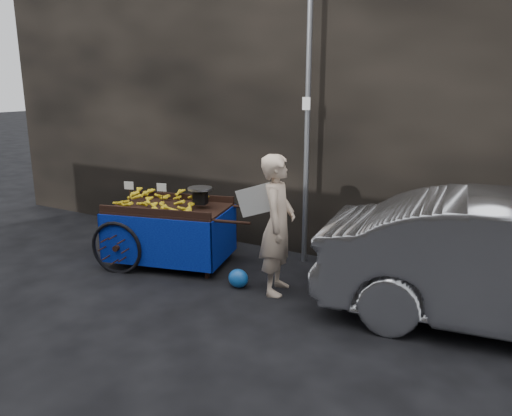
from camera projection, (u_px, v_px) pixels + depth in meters
The scene contains 6 objects.
ground at pixel (244, 286), 6.80m from camera, with size 80.00×80.00×0.00m, color black.
building_wall at pixel (346, 94), 8.18m from camera, with size 13.50×2.00×5.00m.
street_pole at pixel (307, 131), 7.25m from camera, with size 0.12×0.10×4.00m.
banana_cart at pixel (166, 212), 7.49m from camera, with size 2.56×1.61×1.29m.
vendor at pixel (278, 225), 6.41m from camera, with size 0.85×0.75×1.83m.
plastic_bag at pixel (238, 278), 6.72m from camera, with size 0.29×0.23×0.26m, color #1653A9.
Camera 1 is at (3.31, -5.40, 2.70)m, focal length 35.00 mm.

